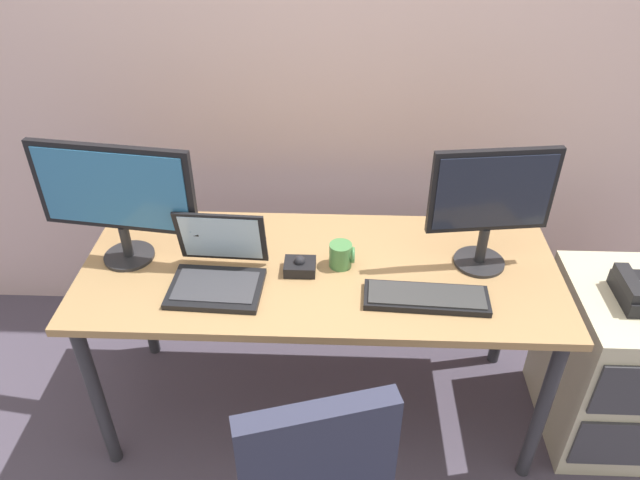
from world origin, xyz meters
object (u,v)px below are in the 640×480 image
(monitor_side, at_px, (491,200))
(banana, at_px, (230,238))
(laptop, at_px, (218,269))
(trackball_mouse, at_px, (300,266))
(coffee_mug, at_px, (341,255))
(monitor_main, at_px, (115,195))
(file_cabinet, at_px, (612,364))
(keyboard, at_px, (426,297))

(monitor_side, xyz_separation_m, banana, (-0.91, 0.09, -0.24))
(laptop, relative_size, trackball_mouse, 2.92)
(laptop, relative_size, coffee_mug, 3.53)
(trackball_mouse, bearing_deg, coffee_mug, 15.23)
(coffee_mug, bearing_deg, trackball_mouse, -164.77)
(banana, bearing_deg, monitor_side, -5.85)
(monitor_main, relative_size, trackball_mouse, 5.10)
(coffee_mug, xyz_separation_m, banana, (-0.42, 0.12, -0.03))
(file_cabinet, bearing_deg, keyboard, -170.94)
(monitor_side, xyz_separation_m, trackball_mouse, (-0.64, -0.07, -0.24))
(monitor_main, xyz_separation_m, coffee_mug, (0.77, -0.02, -0.22))
(monitor_main, height_order, laptop, monitor_main)
(file_cabinet, relative_size, monitor_side, 1.50)
(laptop, bearing_deg, monitor_side, 8.60)
(keyboard, bearing_deg, trackball_mouse, 161.91)
(file_cabinet, bearing_deg, laptop, -178.03)
(coffee_mug, height_order, banana, coffee_mug)
(file_cabinet, relative_size, trackball_mouse, 6.16)
(monitor_side, relative_size, coffee_mug, 4.96)
(monitor_side, distance_m, trackball_mouse, 0.69)
(keyboard, distance_m, trackball_mouse, 0.45)
(monitor_main, height_order, banana, monitor_main)
(monitor_main, bearing_deg, monitor_side, 0.62)
(trackball_mouse, bearing_deg, keyboard, -18.09)
(banana, bearing_deg, trackball_mouse, -30.70)
(monitor_main, distance_m, coffee_mug, 0.80)
(monitor_side, height_order, laptop, monitor_side)
(file_cabinet, xyz_separation_m, monitor_side, (-0.55, 0.09, 0.67))
(trackball_mouse, relative_size, coffee_mug, 1.21)
(monitor_side, bearing_deg, coffee_mug, -176.48)
(keyboard, xyz_separation_m, laptop, (-0.70, 0.07, 0.04))
(trackball_mouse, distance_m, banana, 0.32)
(coffee_mug, bearing_deg, file_cabinet, -3.14)
(monitor_main, xyz_separation_m, trackball_mouse, (0.62, -0.06, -0.24))
(monitor_side, distance_m, coffee_mug, 0.54)
(laptop, height_order, trackball_mouse, laptop)
(laptop, xyz_separation_m, trackball_mouse, (0.27, 0.07, -0.03))
(trackball_mouse, bearing_deg, monitor_main, 174.88)
(monitor_side, height_order, trackball_mouse, monitor_side)
(monitor_main, bearing_deg, laptop, -19.50)
(keyboard, relative_size, banana, 2.19)
(file_cabinet, height_order, coffee_mug, coffee_mug)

